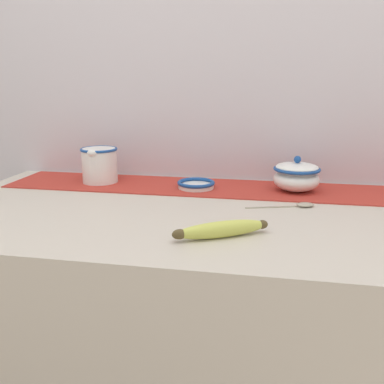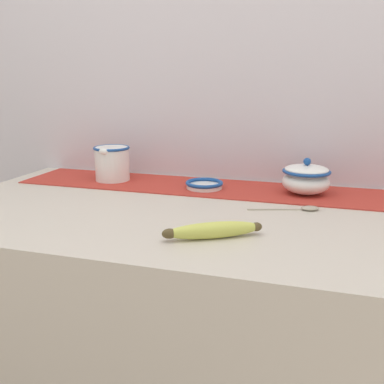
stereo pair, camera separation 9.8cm
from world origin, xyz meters
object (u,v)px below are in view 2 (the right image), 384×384
at_px(cream_pitcher, 112,162).
at_px(spoon, 306,208).
at_px(small_dish, 204,185).
at_px(banana, 213,230).
at_px(sugar_bowl, 306,178).

height_order(cream_pitcher, spoon, cream_pitcher).
relative_size(cream_pitcher, spoon, 0.76).
height_order(small_dish, spoon, small_dish).
bearing_deg(spoon, small_dish, 139.33).
bearing_deg(cream_pitcher, spoon, -14.12).
relative_size(cream_pitcher, banana, 0.69).
xyz_separation_m(sugar_bowl, small_dish, (-0.27, -0.02, -0.03)).
bearing_deg(small_dish, spoon, -23.79).
relative_size(cream_pitcher, sugar_bowl, 1.01).
bearing_deg(small_dish, sugar_bowl, 4.02).
distance_m(cream_pitcher, spoon, 0.60).
bearing_deg(sugar_bowl, banana, -112.13).
xyz_separation_m(sugar_bowl, banana, (-0.16, -0.39, -0.03)).
bearing_deg(cream_pitcher, sugar_bowl, -0.12).
bearing_deg(small_dish, cream_pitcher, 176.02).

